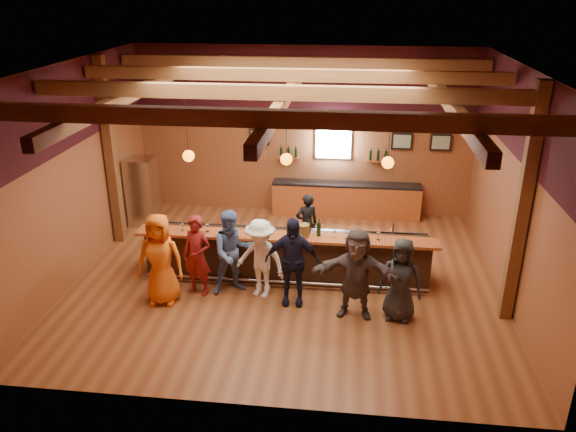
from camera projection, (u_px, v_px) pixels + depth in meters
The scene contains 27 objects.
room at pixel (287, 133), 11.02m from camera, with size 9.04×9.00×4.52m.
bar_counter at pixel (288, 254), 12.14m from camera, with size 6.30×1.07×1.11m.
back_bar_cabinet at pixel (346, 200), 15.31m from camera, with size 4.00×0.52×0.95m.
window at pixel (333, 141), 14.95m from camera, with size 0.95×0.09×0.95m.
framed_pictures at pixel (366, 140), 14.83m from camera, with size 5.35×0.05×0.45m.
wine_shelves at pixel (333, 157), 15.06m from camera, with size 3.00×0.18×0.30m.
pendant_lights at pixel (286, 159), 11.16m from camera, with size 4.24×0.24×1.37m.
stainless_fridge at pixel (143, 191), 14.68m from camera, with size 0.70×0.70×1.80m, color silver.
customer_orange at pixel (160, 259), 10.99m from camera, with size 0.92×0.60×1.88m, color orange.
customer_redvest at pixel (197, 256), 11.32m from camera, with size 0.62×0.41×1.71m, color maroon.
customer_denim at pixel (233, 252), 11.37m from camera, with size 0.87×0.68×1.80m, color #506AA0.
customer_white at pixel (260, 259), 11.24m from camera, with size 1.08×0.62×1.68m, color white.
customer_navy at pixel (292, 261), 10.95m from camera, with size 1.08×0.45×1.84m, color black.
customer_brown at pixel (356, 274), 10.54m from camera, with size 1.66×0.53×1.79m, color #4D403E.
customer_dark at pixel (401, 280), 10.47m from camera, with size 0.80×0.52×1.65m, color #242426.
bartender at pixel (307, 224), 13.09m from camera, with size 0.54×0.35×1.48m, color black.
ice_bucket at pixel (304, 231), 11.52m from camera, with size 0.25×0.25×0.27m, color brown.
bottle_a at pixel (309, 228), 11.66m from camera, with size 0.07×0.07×0.32m.
bottle_b at pixel (319, 229), 11.54m from camera, with size 0.08×0.08×0.38m.
glass_a at pixel (156, 224), 11.87m from camera, with size 0.07×0.07×0.16m.
glass_b at pixel (182, 225), 11.80m from camera, with size 0.08×0.08×0.17m.
glass_c at pixel (207, 226), 11.74m from camera, with size 0.09×0.09×0.19m.
glass_d at pixel (228, 229), 11.63m from camera, with size 0.08×0.08×0.18m.
glass_e at pixel (270, 229), 11.59m from camera, with size 0.08×0.08×0.18m.
glass_f at pixel (335, 232), 11.48m from camera, with size 0.07×0.07×0.17m.
glass_g at pixel (347, 233), 11.42m from camera, with size 0.08×0.08×0.17m.
glass_h at pixel (379, 234), 11.37m from camera, with size 0.08×0.08×0.19m.
Camera 1 is at (1.26, -10.67, 5.95)m, focal length 35.00 mm.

